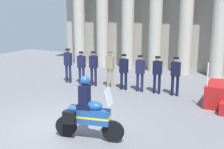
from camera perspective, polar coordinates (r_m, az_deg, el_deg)
name	(u,v)px	position (r m, az deg, el deg)	size (l,w,h in m)	color
ground_plane	(56,128)	(9.66, -10.89, -10.24)	(28.00, 28.00, 0.00)	slate
colonnade_backdrop	(158,12)	(18.23, 9.11, 12.03)	(14.13, 1.63, 7.06)	#A49F91
officer_in_row_0	(68,63)	(15.07, -8.63, 2.30)	(0.39, 0.24, 1.77)	#191E42
officer_in_row_1	(81,65)	(14.75, -6.03, 1.88)	(0.39, 0.24, 1.66)	#191E42
officer_in_row_2	(93,66)	(14.28, -3.66, 1.73)	(0.39, 0.24, 1.72)	#141938
officer_in_row_3	(110,66)	(14.00, -0.37, 1.63)	(0.39, 0.24, 1.76)	gray
officer_in_row_4	(124,69)	(13.57, 2.33, 1.07)	(0.39, 0.24, 1.69)	black
officer_in_row_5	(140,70)	(13.32, 5.54, 0.80)	(0.39, 0.24, 1.69)	#191E42
officer_in_row_6	(157,72)	(13.10, 8.89, 0.54)	(0.39, 0.24, 1.70)	black
officer_in_row_7	(176,73)	(12.89, 12.36, 0.24)	(0.39, 0.24, 1.72)	black
motorcycle_with_rider	(87,113)	(8.48, -5.02, -7.58)	(2.07, 0.81, 1.90)	black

